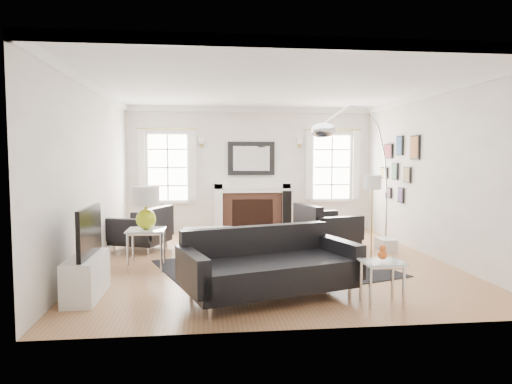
{
  "coord_description": "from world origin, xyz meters",
  "views": [
    {
      "loc": [
        -1.02,
        -7.25,
        1.67
      ],
      "look_at": [
        -0.19,
        0.3,
        1.1
      ],
      "focal_mm": 32.0,
      "sensor_mm": 36.0,
      "label": 1
    }
  ],
  "objects": [
    {
      "name": "tv_unit",
      "position": [
        -2.44,
        -1.7,
        0.33
      ],
      "size": [
        0.35,
        1.0,
        1.09
      ],
      "color": "white",
      "rests_on": "floor"
    },
    {
      "name": "ceiling",
      "position": [
        0.0,
        0.0,
        2.8
      ],
      "size": [
        5.5,
        6.0,
        0.02
      ],
      "primitive_type": "cube",
      "color": "white",
      "rests_on": "back_wall"
    },
    {
      "name": "gourd_lamp",
      "position": [
        -1.91,
        -0.4,
        0.98
      ],
      "size": [
        0.4,
        0.4,
        0.64
      ],
      "color": "#BCCA19",
      "rests_on": "side_table_left"
    },
    {
      "name": "back_wall",
      "position": [
        0.0,
        3.0,
        1.4
      ],
      "size": [
        5.5,
        0.04,
        2.8
      ],
      "primitive_type": "cube",
      "color": "white",
      "rests_on": "floor"
    },
    {
      "name": "armchair_right",
      "position": [
        1.1,
        0.73,
        0.38
      ],
      "size": [
        1.13,
        1.21,
        0.69
      ],
      "color": "black",
      "rests_on": "floor"
    },
    {
      "name": "gallery_wall",
      "position": [
        2.72,
        1.3,
        1.53
      ],
      "size": [
        0.04,
        1.73,
        1.29
      ],
      "color": "black",
      "rests_on": "right_wall"
    },
    {
      "name": "arc_floor_lamp",
      "position": [
        1.44,
        -0.09,
        1.41
      ],
      "size": [
        1.84,
        1.71,
        2.61
      ],
      "color": "white",
      "rests_on": "floor"
    },
    {
      "name": "crown_molding",
      "position": [
        0.0,
        0.0,
        2.74
      ],
      "size": [
        5.5,
        6.0,
        0.12
      ],
      "primitive_type": "cube",
      "color": "white",
      "rests_on": "back_wall"
    },
    {
      "name": "speaker_tower",
      "position": [
        0.75,
        2.65,
        0.47
      ],
      "size": [
        0.19,
        0.19,
        0.94
      ],
      "primitive_type": "cube",
      "rotation": [
        0.0,
        0.0,
        0.03
      ],
      "color": "black",
      "rests_on": "floor"
    },
    {
      "name": "window_right",
      "position": [
        1.85,
        2.95,
        1.46
      ],
      "size": [
        1.24,
        0.15,
        1.62
      ],
      "color": "white",
      "rests_on": "back_wall"
    },
    {
      "name": "right_wall",
      "position": [
        2.75,
        0.0,
        1.4
      ],
      "size": [
        0.04,
        6.0,
        2.8
      ],
      "primitive_type": "cube",
      "color": "white",
      "rests_on": "floor"
    },
    {
      "name": "mantel_mirror",
      "position": [
        0.0,
        2.95,
        1.65
      ],
      "size": [
        1.05,
        0.07,
        0.75
      ],
      "color": "black",
      "rests_on": "back_wall"
    },
    {
      "name": "floor",
      "position": [
        0.0,
        0.0,
        0.0
      ],
      "size": [
        6.0,
        6.0,
        0.0
      ],
      "primitive_type": "plane",
      "color": "#96673E",
      "rests_on": "ground"
    },
    {
      "name": "side_table_left",
      "position": [
        -1.91,
        -0.4,
        0.5
      ],
      "size": [
        0.55,
        0.55,
        0.61
      ],
      "color": "silver",
      "rests_on": "floor"
    },
    {
      "name": "nesting_table",
      "position": [
        0.95,
        -2.38,
        0.39
      ],
      "size": [
        0.46,
        0.39,
        0.51
      ],
      "color": "silver",
      "rests_on": "floor"
    },
    {
      "name": "left_wall",
      "position": [
        -2.75,
        0.0,
        1.4
      ],
      "size": [
        0.04,
        6.0,
        2.8
      ],
      "primitive_type": "cube",
      "color": "white",
      "rests_on": "floor"
    },
    {
      "name": "orange_vase",
      "position": [
        0.95,
        -2.38,
        0.6
      ],
      "size": [
        0.11,
        0.11,
        0.17
      ],
      "color": "#CC561A",
      "rests_on": "nesting_table"
    },
    {
      "name": "fireplace",
      "position": [
        0.0,
        2.79,
        0.54
      ],
      "size": [
        1.7,
        0.69,
        1.11
      ],
      "color": "white",
      "rests_on": "floor"
    },
    {
      "name": "stick_floor_lamp",
      "position": [
        1.65,
        -0.18,
        1.2
      ],
      "size": [
        0.28,
        0.28,
        1.39
      ],
      "color": "gold",
      "rests_on": "floor"
    },
    {
      "name": "front_wall",
      "position": [
        0.0,
        -3.0,
        1.4
      ],
      "size": [
        5.5,
        0.04,
        2.8
      ],
      "primitive_type": "cube",
      "color": "white",
      "rests_on": "floor"
    },
    {
      "name": "coffee_table",
      "position": [
        -0.99,
        0.75,
        0.36
      ],
      "size": [
        0.89,
        0.89,
        0.39
      ],
      "color": "silver",
      "rests_on": "floor"
    },
    {
      "name": "area_rug",
      "position": [
        -0.02,
        -0.55,
        0.01
      ],
      "size": [
        3.77,
        3.45,
        0.01
      ],
      "primitive_type": "cube",
      "rotation": [
        0.0,
        0.0,
        0.34
      ],
      "color": "black",
      "rests_on": "floor"
    },
    {
      "name": "sofa",
      "position": [
        -0.29,
        -1.92,
        0.37
      ],
      "size": [
        2.24,
        1.51,
        0.67
      ],
      "color": "black",
      "rests_on": "floor"
    },
    {
      "name": "armchair_left",
      "position": [
        -2.14,
        1.06,
        0.37
      ],
      "size": [
        1.15,
        1.22,
        0.65
      ],
      "color": "black",
      "rests_on": "floor"
    },
    {
      "name": "window_left",
      "position": [
        -1.85,
        2.95,
        1.46
      ],
      "size": [
        1.24,
        0.15,
        1.62
      ],
      "color": "white",
      "rests_on": "back_wall"
    }
  ]
}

